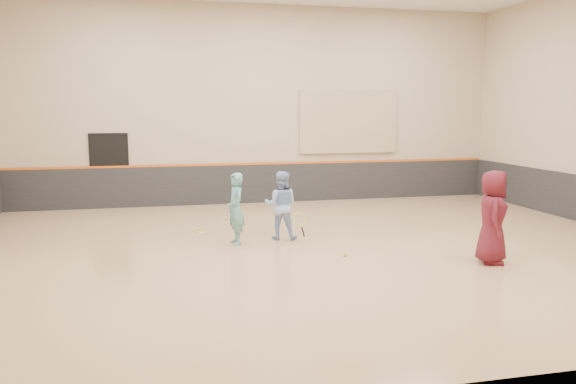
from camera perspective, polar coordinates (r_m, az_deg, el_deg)
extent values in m
cube|color=tan|center=(11.84, 2.53, -6.20)|extent=(15.00, 12.00, 0.20)
cube|color=#C2AB8D|center=(17.32, -2.77, 8.79)|extent=(15.00, 0.02, 6.00)
cube|color=#C2AB8D|center=(5.89, 18.72, 9.08)|extent=(15.00, 0.02, 6.00)
cube|color=#232326|center=(17.43, -2.69, 0.87)|extent=(14.90, 0.04, 1.20)
cube|color=#D85914|center=(17.35, -2.69, 2.90)|extent=(14.90, 0.03, 0.06)
cube|color=tan|center=(17.97, 6.17, 7.14)|extent=(3.20, 0.08, 2.00)
cube|color=black|center=(17.17, -17.66, 2.05)|extent=(1.10, 0.05, 2.20)
imported|color=#65ADAF|center=(12.08, -5.33, -1.70)|extent=(0.45, 0.61, 1.54)
imported|color=#9BB9F0|center=(12.52, -0.72, -1.34)|extent=(0.89, 0.78, 1.53)
imported|color=#591521|center=(11.21, 20.06, -2.40)|extent=(0.89, 1.02, 1.77)
sphere|color=#B3CB2F|center=(11.20, 5.82, -6.38)|extent=(0.07, 0.07, 0.07)
sphere|color=#CCD431|center=(11.12, 21.22, -1.57)|extent=(0.07, 0.07, 0.07)
sphere|color=#BCD732|center=(14.89, -6.35, -2.68)|extent=(0.07, 0.07, 0.07)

